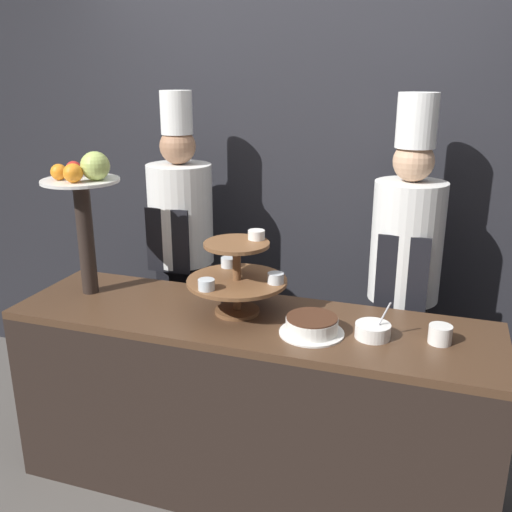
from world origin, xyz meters
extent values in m
cube|color=#232328|center=(0.00, 1.22, 1.40)|extent=(10.00, 0.06, 2.80)
cube|color=black|center=(0.00, 0.30, 0.42)|extent=(2.13, 0.59, 0.83)
cube|color=#4C3321|center=(0.00, 0.30, 0.85)|extent=(2.13, 0.59, 0.03)
cylinder|color=brown|center=(-0.07, 0.33, 0.87)|extent=(0.20, 0.20, 0.02)
cylinder|color=brown|center=(-0.07, 0.33, 1.03)|extent=(0.04, 0.04, 0.32)
cylinder|color=brown|center=(-0.07, 0.33, 1.01)|extent=(0.44, 0.44, 0.02)
cylinder|color=brown|center=(-0.07, 0.33, 1.18)|extent=(0.28, 0.28, 0.02)
cylinder|color=silver|center=(0.11, 0.34, 1.05)|extent=(0.07, 0.07, 0.04)
cylinder|color=beige|center=(0.11, 0.34, 1.04)|extent=(0.06, 0.06, 0.03)
cylinder|color=silver|center=(-0.16, 0.47, 1.05)|extent=(0.07, 0.07, 0.04)
cylinder|color=gold|center=(-0.16, 0.47, 1.04)|extent=(0.06, 0.06, 0.03)
cylinder|color=silver|center=(-0.14, 0.17, 1.05)|extent=(0.07, 0.07, 0.04)
cylinder|color=green|center=(-0.14, 0.17, 1.04)|extent=(0.06, 0.06, 0.03)
cylinder|color=white|center=(0.00, 0.40, 1.21)|extent=(0.07, 0.07, 0.04)
cylinder|color=#2D231E|center=(-0.83, 0.33, 1.14)|extent=(0.08, 0.08, 0.54)
cylinder|color=white|center=(-0.83, 0.33, 1.41)|extent=(0.36, 0.36, 0.01)
sphere|color=#ADC160|center=(-0.74, 0.33, 1.48)|extent=(0.13, 0.13, 0.13)
sphere|color=#84B742|center=(-0.78, 0.41, 1.46)|extent=(0.08, 0.08, 0.08)
sphere|color=red|center=(-0.90, 0.39, 1.45)|extent=(0.07, 0.07, 0.07)
sphere|color=orange|center=(-0.90, 0.28, 1.46)|extent=(0.07, 0.07, 0.07)
sphere|color=orange|center=(-0.80, 0.25, 1.46)|extent=(0.09, 0.09, 0.09)
cylinder|color=white|center=(0.30, 0.22, 0.87)|extent=(0.27, 0.27, 0.01)
cylinder|color=white|center=(0.30, 0.22, 0.90)|extent=(0.21, 0.21, 0.06)
cylinder|color=#472819|center=(0.30, 0.22, 0.94)|extent=(0.21, 0.21, 0.01)
cylinder|color=white|center=(0.80, 0.30, 0.90)|extent=(0.09, 0.09, 0.07)
cylinder|color=white|center=(0.54, 0.27, 0.90)|extent=(0.14, 0.14, 0.06)
cylinder|color=#BCBCC1|center=(0.58, 0.27, 0.97)|extent=(0.05, 0.01, 0.11)
cube|color=black|center=(-0.59, 0.87, 0.44)|extent=(0.26, 0.14, 0.88)
cylinder|color=white|center=(-0.59, 0.87, 1.15)|extent=(0.35, 0.35, 0.54)
cube|color=black|center=(-0.59, 0.70, 1.04)|extent=(0.24, 0.01, 0.34)
sphere|color=#A37556|center=(-0.59, 0.87, 1.51)|extent=(0.19, 0.19, 0.19)
cylinder|color=white|center=(-0.59, 0.87, 1.69)|extent=(0.17, 0.17, 0.22)
cube|color=#28282D|center=(0.61, 0.87, 0.41)|extent=(0.26, 0.14, 0.82)
cylinder|color=white|center=(0.61, 0.87, 1.11)|extent=(0.34, 0.34, 0.58)
cube|color=black|center=(0.61, 0.71, 0.99)|extent=(0.24, 0.01, 0.37)
sphere|color=tan|center=(0.61, 0.87, 1.49)|extent=(0.19, 0.19, 0.19)
cylinder|color=white|center=(0.61, 0.87, 1.68)|extent=(0.18, 0.18, 0.24)
camera|label=1|loc=(0.76, -1.85, 1.89)|focal=40.00mm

